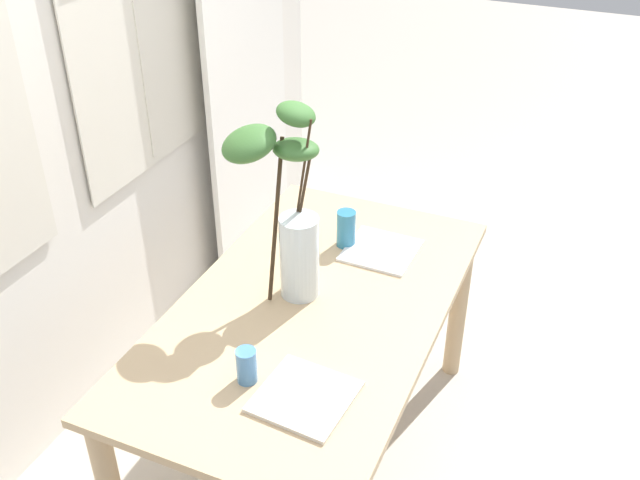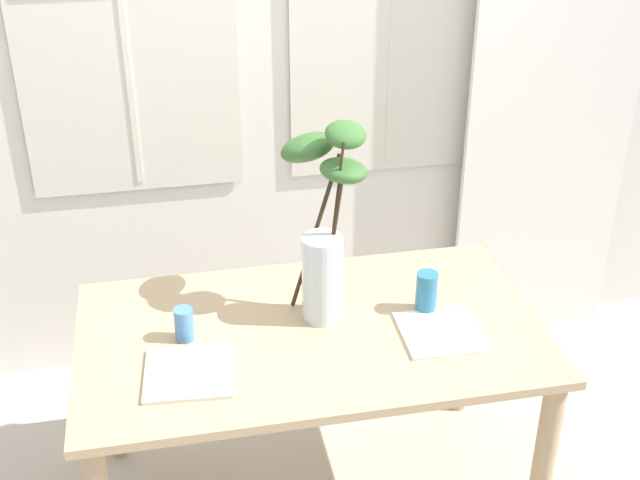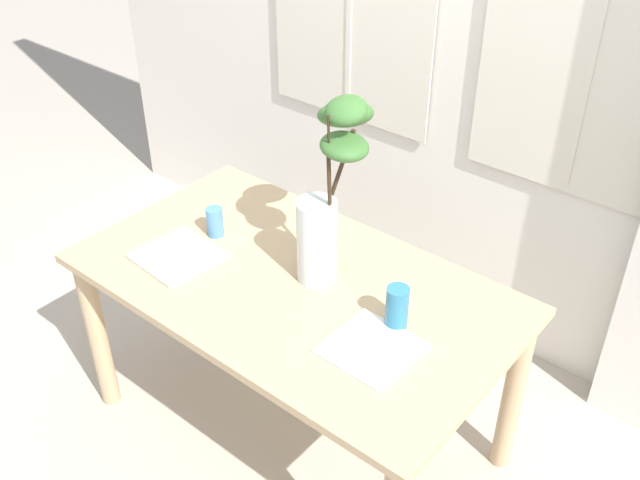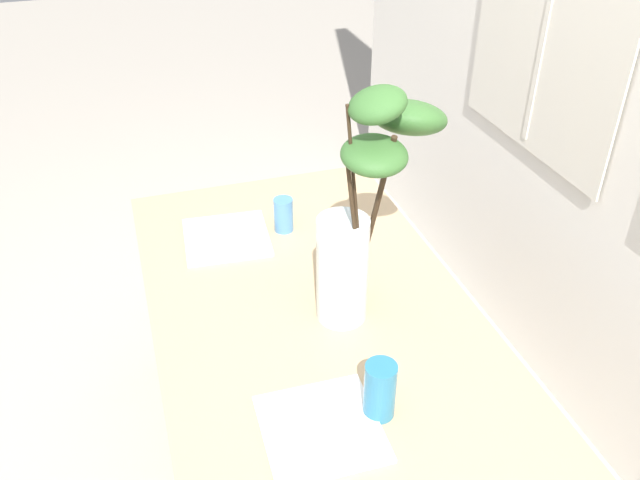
{
  "view_description": "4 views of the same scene",
  "coord_description": "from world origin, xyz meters",
  "px_view_note": "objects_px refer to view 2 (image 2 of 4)",
  "views": [
    {
      "loc": [
        -1.8,
        -0.81,
        2.26
      ],
      "look_at": [
        0.09,
        0.01,
        0.95
      ],
      "focal_mm": 41.26,
      "sensor_mm": 36.0,
      "label": 1
    },
    {
      "loc": [
        -0.42,
        -2.2,
        2.3
      ],
      "look_at": [
        0.04,
        0.06,
        1.03
      ],
      "focal_mm": 46.98,
      "sensor_mm": 36.0,
      "label": 2
    },
    {
      "loc": [
        1.32,
        -1.46,
        2.25
      ],
      "look_at": [
        0.11,
        0.01,
        0.94
      ],
      "focal_mm": 41.1,
      "sensor_mm": 36.0,
      "label": 3
    },
    {
      "loc": [
        1.33,
        -0.4,
        1.89
      ],
      "look_at": [
        -0.02,
        0.03,
        0.94
      ],
      "focal_mm": 36.9,
      "sensor_mm": 36.0,
      "label": 4
    }
  ],
  "objects_px": {
    "dining_table": "(311,358)",
    "plate_square_left": "(188,373)",
    "drinking_glass_blue_left": "(184,324)",
    "drinking_glass_blue_right": "(426,292)",
    "vase_with_branches": "(324,228)",
    "plate_square_right": "(441,332)"
  },
  "relations": [
    {
      "from": "dining_table",
      "to": "plate_square_right",
      "type": "xyz_separation_m",
      "value": [
        0.41,
        -0.11,
        0.12
      ]
    },
    {
      "from": "drinking_glass_blue_left",
      "to": "drinking_glass_blue_right",
      "type": "xyz_separation_m",
      "value": [
        0.8,
        0.01,
        0.02
      ]
    },
    {
      "from": "vase_with_branches",
      "to": "drinking_glass_blue_left",
      "type": "distance_m",
      "value": 0.54
    },
    {
      "from": "drinking_glass_blue_right",
      "to": "plate_square_left",
      "type": "distance_m",
      "value": 0.83
    },
    {
      "from": "dining_table",
      "to": "plate_square_left",
      "type": "relative_size",
      "value": 5.77
    },
    {
      "from": "drinking_glass_blue_left",
      "to": "drinking_glass_blue_right",
      "type": "distance_m",
      "value": 0.8
    },
    {
      "from": "drinking_glass_blue_left",
      "to": "plate_square_right",
      "type": "bearing_deg",
      "value": -9.37
    },
    {
      "from": "vase_with_branches",
      "to": "drinking_glass_blue_right",
      "type": "height_order",
      "value": "vase_with_branches"
    },
    {
      "from": "dining_table",
      "to": "plate_square_right",
      "type": "height_order",
      "value": "plate_square_right"
    },
    {
      "from": "plate_square_left",
      "to": "plate_square_right",
      "type": "distance_m",
      "value": 0.81
    },
    {
      "from": "drinking_glass_blue_left",
      "to": "plate_square_left",
      "type": "relative_size",
      "value": 0.43
    },
    {
      "from": "vase_with_branches",
      "to": "drinking_glass_blue_right",
      "type": "bearing_deg",
      "value": -12.84
    },
    {
      "from": "plate_square_right",
      "to": "drinking_glass_blue_left",
      "type": "bearing_deg",
      "value": 170.63
    },
    {
      "from": "plate_square_right",
      "to": "vase_with_branches",
      "type": "bearing_deg",
      "value": 147.82
    },
    {
      "from": "plate_square_left",
      "to": "vase_with_branches",
      "type": "bearing_deg",
      "value": 29.83
    },
    {
      "from": "drinking_glass_blue_right",
      "to": "dining_table",
      "type": "bearing_deg",
      "value": -175.24
    },
    {
      "from": "drinking_glass_blue_right",
      "to": "drinking_glass_blue_left",
      "type": "bearing_deg",
      "value": -179.6
    },
    {
      "from": "dining_table",
      "to": "drinking_glass_blue_right",
      "type": "xyz_separation_m",
      "value": [
        0.4,
        0.03,
        0.19
      ]
    },
    {
      "from": "vase_with_branches",
      "to": "drinking_glass_blue_left",
      "type": "relative_size",
      "value": 6.05
    },
    {
      "from": "drinking_glass_blue_left",
      "to": "plate_square_right",
      "type": "xyz_separation_m",
      "value": [
        0.81,
        -0.13,
        -0.05
      ]
    },
    {
      "from": "plate_square_left",
      "to": "dining_table",
      "type": "bearing_deg",
      "value": 21.48
    },
    {
      "from": "dining_table",
      "to": "drinking_glass_blue_right",
      "type": "height_order",
      "value": "drinking_glass_blue_right"
    }
  ]
}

